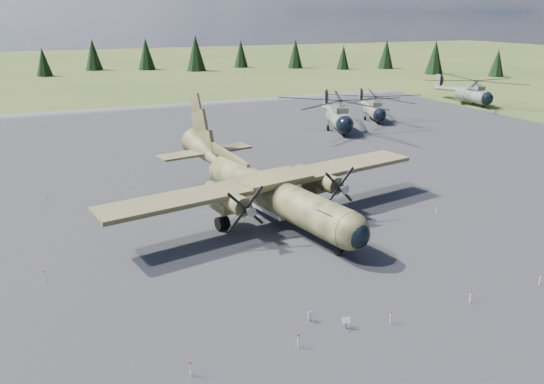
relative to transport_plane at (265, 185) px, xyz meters
name	(u,v)px	position (x,y,z in m)	size (l,w,h in m)	color
ground	(269,242)	(-1.92, -5.49, -2.90)	(500.00, 500.00, 0.00)	#5C632C
apron	(229,203)	(-1.92, 4.51, -2.90)	(120.00, 120.00, 0.04)	#5E5E63
transport_plane	(265,185)	(0.00, 0.00, 0.00)	(30.56, 27.47, 10.08)	#3A3E21
helicopter_near	(339,109)	(23.85, 28.29, 0.67)	(24.79, 25.16, 5.03)	gray
helicopter_mid	(375,103)	(33.56, 33.39, 0.14)	(21.16, 21.43, 4.28)	gray
helicopter_far	(474,87)	(60.44, 39.36, 0.63)	(20.78, 23.65, 4.97)	gray
info_placard_left	(310,315)	(-4.13, -16.94, -2.46)	(0.45, 0.29, 0.65)	gray
info_placard_right	(346,321)	(-2.59, -18.43, -2.40)	(0.50, 0.29, 0.74)	gray
barrier_fence	(264,238)	(-2.38, -5.57, -2.39)	(33.12, 29.62, 0.85)	silver
treeline	(205,199)	(-7.31, -6.40, 1.85)	(296.29, 289.12, 10.99)	black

